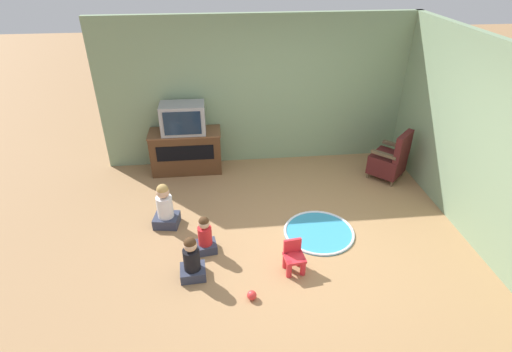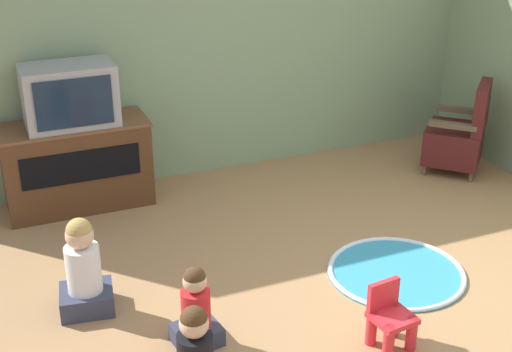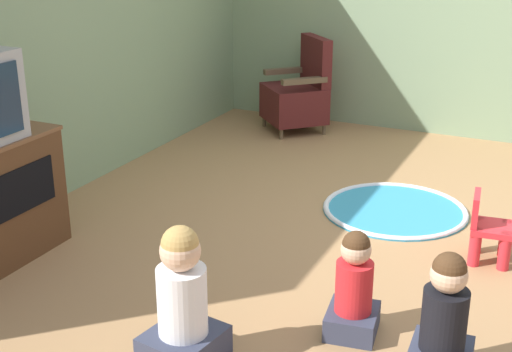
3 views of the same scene
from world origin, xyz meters
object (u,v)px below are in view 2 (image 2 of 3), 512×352
Objects in this scene: yellow_kid_chair at (390,321)px; child_watching_left at (196,311)px; tv_cabinet at (77,164)px; black_armchair at (459,136)px; child_watching_right at (84,271)px; television at (70,95)px.

child_watching_left reaches higher than yellow_kid_chair.
black_armchair is (3.47, -0.64, -0.04)m from tv_cabinet.
child_watching_left is 0.85m from child_watching_right.
child_watching_right is (-0.56, 0.63, 0.06)m from child_watching_left.
tv_cabinet is 1.66× the size of television.
child_watching_right is at bearing -98.66° from television.
television is 3.14m from yellow_kid_chair.
child_watching_left is (-3.14, -1.58, -0.11)m from black_armchair.
yellow_kid_chair is (1.42, -2.68, -0.82)m from television.
child_watching_right is (-1.66, 1.10, 0.12)m from yellow_kid_chair.
television is 1.35× the size of child_watching_left.
child_watching_left is 0.80× the size of child_watching_right.
television reaches higher than tv_cabinet.
child_watching_right is (-0.24, -1.57, -0.71)m from television.
child_watching_left is at bearing -81.66° from tv_cabinet.
television is at bearing 89.97° from child_watching_right.
tv_cabinet is at bearing 90.00° from television.
television is 0.84× the size of black_armchair.
tv_cabinet is 2.94× the size of yellow_kid_chair.
tv_cabinet is 0.62m from television.
child_watching_left is at bearing -18.33° from black_armchair.
tv_cabinet reaches higher than child_watching_right.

